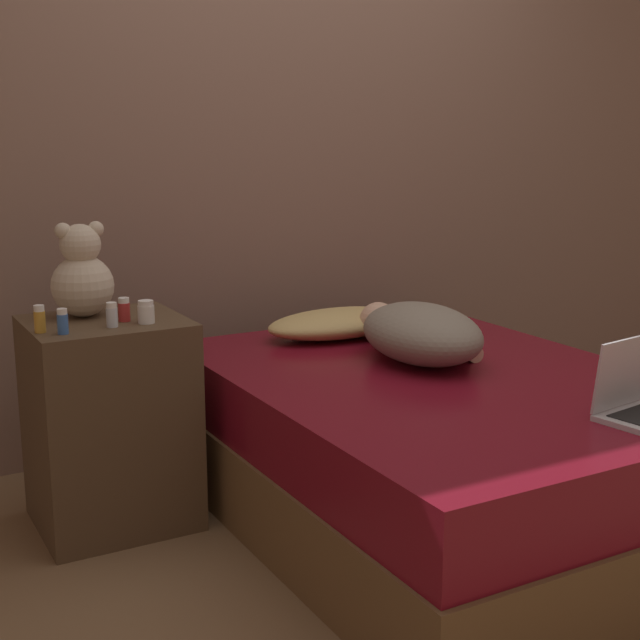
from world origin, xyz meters
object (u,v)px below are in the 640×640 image
(bottle_blue, at_px, (63,322))
(teddy_bear, at_px, (82,276))
(pillow, at_px, (339,323))
(bottle_clear, at_px, (112,315))
(bottle_red, at_px, (124,310))
(person_lying, at_px, (419,333))
(bottle_amber, at_px, (40,319))
(bottle_white, at_px, (146,312))

(bottle_blue, bearing_deg, teddy_bear, 61.30)
(pillow, height_order, bottle_clear, bottle_clear)
(bottle_red, distance_m, bottle_clear, 0.09)
(bottle_blue, bearing_deg, bottle_clear, 8.12)
(pillow, bearing_deg, person_lying, -81.32)
(bottle_clear, height_order, bottle_blue, same)
(bottle_amber, bearing_deg, bottle_red, 6.80)
(bottle_clear, relative_size, bottle_amber, 0.92)
(pillow, height_order, bottle_amber, bottle_amber)
(person_lying, xyz_separation_m, bottle_white, (-0.92, 0.23, 0.13))
(pillow, distance_m, bottle_clear, 1.00)
(person_lying, bearing_deg, bottle_clear, 173.55)
(pillow, height_order, bottle_blue, bottle_blue)
(pillow, distance_m, bottle_white, 0.89)
(teddy_bear, bearing_deg, person_lying, -22.22)
(bottle_red, bearing_deg, teddy_bear, 124.56)
(teddy_bear, distance_m, bottle_clear, 0.23)
(teddy_bear, height_order, bottle_clear, teddy_bear)
(pillow, relative_size, bottle_red, 7.75)
(bottle_red, relative_size, bottle_amber, 0.91)
(person_lying, xyz_separation_m, teddy_bear, (-1.07, 0.44, 0.23))
(bottle_clear, bearing_deg, teddy_bear, 100.16)
(person_lying, height_order, bottle_red, bottle_red)
(person_lying, bearing_deg, bottle_blue, 176.28)
(bottle_white, relative_size, bottle_clear, 0.94)
(bottle_white, bearing_deg, teddy_bear, 126.32)
(bottle_white, bearing_deg, pillow, 13.96)
(bottle_red, relative_size, bottle_blue, 0.99)
(pillow, xyz_separation_m, bottle_blue, (-1.12, -0.24, 0.17))
(person_lying, bearing_deg, teddy_bear, 164.02)
(person_lying, bearing_deg, bottle_red, 169.25)
(person_lying, distance_m, bottle_red, 1.02)
(bottle_red, bearing_deg, bottle_clear, -132.60)
(teddy_bear, bearing_deg, pillow, 0.48)
(bottle_amber, bearing_deg, pillow, 8.70)
(bottle_red, bearing_deg, bottle_white, -50.10)
(pillow, height_order, person_lying, person_lying)
(pillow, bearing_deg, teddy_bear, -179.52)
(bottle_red, height_order, bottle_clear, bottle_clear)
(pillow, bearing_deg, bottle_clear, -167.57)
(bottle_blue, bearing_deg, person_lying, -9.96)
(pillow, height_order, bottle_white, bottle_white)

